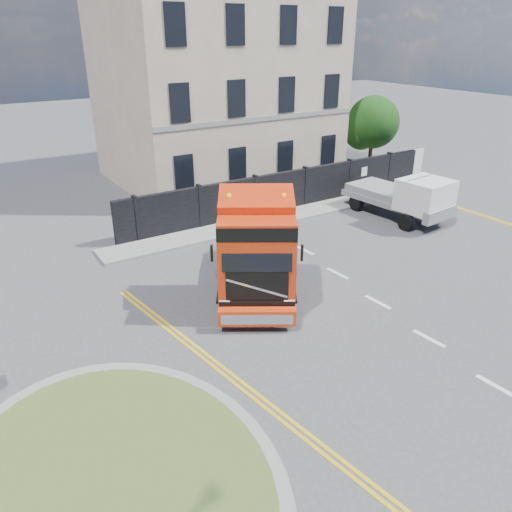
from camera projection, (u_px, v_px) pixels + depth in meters
ground at (301, 322)px, 15.72m from camera, size 120.00×120.00×0.00m
traffic_island at (112, 486)px, 9.96m from camera, size 6.80×6.80×0.17m
hoarding_fence at (298, 189)px, 25.41m from camera, size 18.80×0.25×2.00m
georgian_building at (215, 79)px, 28.93m from camera, size 12.30×10.30×12.80m
tree at (370, 125)px, 30.77m from camera, size 3.20×3.20×4.80m
pavement_far at (299, 213)px, 24.84m from camera, size 20.00×1.60×0.12m
truck at (256, 253)px, 16.44m from camera, size 5.28×6.55×3.76m
flatbed_pickup at (413, 198)px, 23.42m from camera, size 2.59×5.48×2.21m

